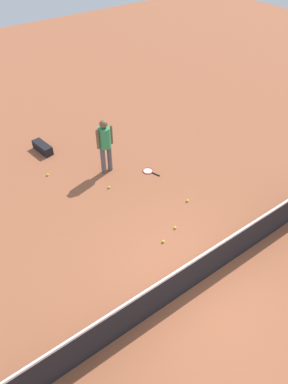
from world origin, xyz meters
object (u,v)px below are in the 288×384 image
object	(u,v)px
equipment_bag	(42,147)
tennis_racket_near_player	(149,171)
tennis_ball_near_player	(163,241)
tennis_ball_midcourt	(109,187)
tennis_ball_baseline	(175,228)
tennis_ball_by_net	(48,175)
player_near_side	(105,142)
tennis_ball_stray_left	(187,201)

from	to	relation	value
equipment_bag	tennis_racket_near_player	bearing A→B (deg)	125.82
tennis_ball_near_player	equipment_bag	size ratio (longest dim) A/B	0.08
tennis_ball_midcourt	tennis_ball_baseline	distance (m)	2.35
tennis_racket_near_player	tennis_ball_midcourt	bearing A→B (deg)	-1.91
tennis_ball_by_net	tennis_ball_midcourt	bearing A→B (deg)	126.51
player_near_side	equipment_bag	bearing A→B (deg)	-62.30
tennis_racket_near_player	tennis_ball_by_net	xyz separation A→B (m)	(2.51, -1.60, 0.02)
tennis_racket_near_player	equipment_bag	distance (m)	3.56
tennis_racket_near_player	tennis_ball_baseline	bearing A→B (deg)	68.96
tennis_ball_near_player	tennis_ball_stray_left	distance (m)	1.61
tennis_ball_near_player	tennis_ball_by_net	bearing A→B (deg)	-74.41
tennis_ball_stray_left	equipment_bag	bearing A→B (deg)	-65.02
tennis_ball_near_player	tennis_ball_midcourt	bearing A→B (deg)	-90.62
tennis_ball_midcourt	tennis_ball_baseline	bearing A→B (deg)	102.20
tennis_ball_stray_left	tennis_ball_midcourt	bearing A→B (deg)	-50.84
player_near_side	tennis_ball_near_player	world-z (taller)	player_near_side
tennis_racket_near_player	tennis_ball_near_player	world-z (taller)	tennis_ball_near_player
tennis_ball_near_player	tennis_ball_baseline	distance (m)	0.55
tennis_ball_by_net	tennis_ball_baseline	bearing A→B (deg)	113.16
tennis_racket_near_player	tennis_ball_near_player	size ratio (longest dim) A/B	9.20
tennis_racket_near_player	equipment_bag	world-z (taller)	equipment_bag
tennis_ball_baseline	equipment_bag	size ratio (longest dim) A/B	0.08
player_near_side	tennis_ball_near_player	size ratio (longest dim) A/B	25.76
tennis_ball_midcourt	equipment_bag	xyz separation A→B (m)	(0.72, -2.84, 0.11)
player_near_side	equipment_bag	world-z (taller)	player_near_side
tennis_ball_by_net	tennis_ball_stray_left	bearing A→B (deg)	127.93
tennis_racket_near_player	tennis_ball_near_player	xyz separation A→B (m)	(1.39, 2.43, 0.02)
tennis_racket_near_player	tennis_ball_by_net	bearing A→B (deg)	-32.48
tennis_ball_near_player	tennis_ball_by_net	distance (m)	4.18
tennis_ball_stray_left	equipment_bag	xyz separation A→B (m)	(2.13, -4.57, 0.11)
tennis_racket_near_player	tennis_ball_stray_left	xyz separation A→B (m)	(-0.04, 1.68, 0.02)
tennis_racket_near_player	tennis_ball_near_player	bearing A→B (deg)	60.24
tennis_ball_baseline	tennis_racket_near_player	bearing A→B (deg)	-111.04
tennis_ball_midcourt	tennis_ball_baseline	world-z (taller)	same
tennis_racket_near_player	tennis_ball_stray_left	size ratio (longest dim) A/B	9.20
tennis_racket_near_player	tennis_ball_midcourt	xyz separation A→B (m)	(1.36, -0.05, 0.02)
tennis_ball_near_player	equipment_bag	bearing A→B (deg)	-82.54
equipment_bag	tennis_ball_stray_left	bearing A→B (deg)	114.98
player_near_side	tennis_ball_stray_left	size ratio (longest dim) A/B	25.76
tennis_ball_by_net	tennis_ball_midcourt	xyz separation A→B (m)	(-1.15, 1.55, 0.00)
tennis_ball_midcourt	tennis_ball_baseline	xyz separation A→B (m)	(-0.50, 2.30, 0.00)
tennis_ball_midcourt	tennis_ball_stray_left	size ratio (longest dim) A/B	1.00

